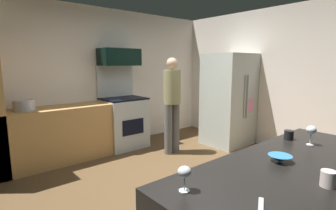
{
  "coord_description": "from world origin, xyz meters",
  "views": [
    {
      "loc": [
        -2.12,
        -2.25,
        1.59
      ],
      "look_at": [
        0.03,
        0.3,
        1.05
      ],
      "focal_mm": 27.65,
      "sensor_mm": 36.0,
      "label": 1
    }
  ],
  "objects_px": {
    "person_cook": "(172,101)",
    "mug_coffee": "(289,135)",
    "microwave": "(119,57)",
    "wine_glass_near": "(311,130)",
    "wine_glass_mid": "(184,173)",
    "oven_range": "(123,120)",
    "mixing_bowl_large": "(280,158)",
    "stock_pot": "(24,105)",
    "refrigerator": "(229,99)",
    "mug_tea": "(328,179)"
  },
  "relations": [
    {
      "from": "stock_pot",
      "to": "wine_glass_mid",
      "type": "bearing_deg",
      "value": -87.9
    },
    {
      "from": "refrigerator",
      "to": "mug_tea",
      "type": "distance_m",
      "value": 3.67
    },
    {
      "from": "mixing_bowl_large",
      "to": "wine_glass_near",
      "type": "distance_m",
      "value": 0.57
    },
    {
      "from": "microwave",
      "to": "person_cook",
      "type": "relative_size",
      "value": 0.44
    },
    {
      "from": "microwave",
      "to": "refrigerator",
      "type": "xyz_separation_m",
      "value": [
        1.7,
        -1.24,
        -0.82
      ]
    },
    {
      "from": "wine_glass_mid",
      "to": "mug_tea",
      "type": "height_order",
      "value": "wine_glass_mid"
    },
    {
      "from": "refrigerator",
      "to": "mixing_bowl_large",
      "type": "bearing_deg",
      "value": -137.12
    },
    {
      "from": "stock_pot",
      "to": "person_cook",
      "type": "bearing_deg",
      "value": -21.92
    },
    {
      "from": "person_cook",
      "to": "wine_glass_mid",
      "type": "relative_size",
      "value": 11.68
    },
    {
      "from": "mug_tea",
      "to": "oven_range",
      "type": "bearing_deg",
      "value": 76.81
    },
    {
      "from": "mixing_bowl_large",
      "to": "mug_tea",
      "type": "bearing_deg",
      "value": -113.76
    },
    {
      "from": "wine_glass_mid",
      "to": "mug_coffee",
      "type": "height_order",
      "value": "wine_glass_mid"
    },
    {
      "from": "refrigerator",
      "to": "mug_tea",
      "type": "height_order",
      "value": "refrigerator"
    },
    {
      "from": "mixing_bowl_large",
      "to": "wine_glass_mid",
      "type": "xyz_separation_m",
      "value": [
        -0.82,
        0.13,
        0.08
      ]
    },
    {
      "from": "microwave",
      "to": "stock_pot",
      "type": "bearing_deg",
      "value": -177.24
    },
    {
      "from": "person_cook",
      "to": "microwave",
      "type": "bearing_deg",
      "value": 117.04
    },
    {
      "from": "mixing_bowl_large",
      "to": "wine_glass_mid",
      "type": "bearing_deg",
      "value": 171.26
    },
    {
      "from": "wine_glass_near",
      "to": "mug_tea",
      "type": "relative_size",
      "value": 1.83
    },
    {
      "from": "oven_range",
      "to": "wine_glass_mid",
      "type": "xyz_separation_m",
      "value": [
        -1.54,
        -3.28,
        0.49
      ]
    },
    {
      "from": "oven_range",
      "to": "mug_tea",
      "type": "bearing_deg",
      "value": -103.19
    },
    {
      "from": "oven_range",
      "to": "stock_pot",
      "type": "bearing_deg",
      "value": 179.83
    },
    {
      "from": "mug_coffee",
      "to": "stock_pot",
      "type": "distance_m",
      "value": 3.54
    },
    {
      "from": "wine_glass_mid",
      "to": "mixing_bowl_large",
      "type": "bearing_deg",
      "value": -8.74
    },
    {
      "from": "mixing_bowl_large",
      "to": "stock_pot",
      "type": "xyz_separation_m",
      "value": [
        -0.94,
        3.41,
        0.06
      ]
    },
    {
      "from": "wine_glass_near",
      "to": "mug_tea",
      "type": "height_order",
      "value": "wine_glass_near"
    },
    {
      "from": "refrigerator",
      "to": "mug_coffee",
      "type": "xyz_separation_m",
      "value": [
        -1.84,
        -2.04,
        0.06
      ]
    },
    {
      "from": "mixing_bowl_large",
      "to": "stock_pot",
      "type": "bearing_deg",
      "value": 105.36
    },
    {
      "from": "mixing_bowl_large",
      "to": "wine_glass_near",
      "type": "height_order",
      "value": "wine_glass_near"
    },
    {
      "from": "person_cook",
      "to": "mixing_bowl_large",
      "type": "relative_size",
      "value": 10.27
    },
    {
      "from": "oven_range",
      "to": "mug_coffee",
      "type": "relative_size",
      "value": 18.13
    },
    {
      "from": "microwave",
      "to": "wine_glass_near",
      "type": "height_order",
      "value": "microwave"
    },
    {
      "from": "oven_range",
      "to": "person_cook",
      "type": "xyz_separation_m",
      "value": [
        0.48,
        -0.86,
        0.43
      ]
    },
    {
      "from": "person_cook",
      "to": "mug_coffee",
      "type": "distance_m",
      "value": 2.42
    },
    {
      "from": "mug_coffee",
      "to": "wine_glass_mid",
      "type": "bearing_deg",
      "value": -176.46
    },
    {
      "from": "microwave",
      "to": "stock_pot",
      "type": "height_order",
      "value": "microwave"
    },
    {
      "from": "refrigerator",
      "to": "wine_glass_mid",
      "type": "height_order",
      "value": "refrigerator"
    },
    {
      "from": "person_cook",
      "to": "mug_coffee",
      "type": "bearing_deg",
      "value": -104.85
    },
    {
      "from": "oven_range",
      "to": "microwave",
      "type": "distance_m",
      "value": 1.19
    },
    {
      "from": "microwave",
      "to": "refrigerator",
      "type": "height_order",
      "value": "microwave"
    },
    {
      "from": "oven_range",
      "to": "wine_glass_mid",
      "type": "height_order",
      "value": "oven_range"
    },
    {
      "from": "oven_range",
      "to": "stock_pot",
      "type": "xyz_separation_m",
      "value": [
        -1.66,
        0.0,
        0.46
      ]
    },
    {
      "from": "person_cook",
      "to": "mixing_bowl_large",
      "type": "height_order",
      "value": "person_cook"
    },
    {
      "from": "microwave",
      "to": "stock_pot",
      "type": "relative_size",
      "value": 2.48
    },
    {
      "from": "oven_range",
      "to": "mixing_bowl_large",
      "type": "relative_size",
      "value": 9.43
    },
    {
      "from": "oven_range",
      "to": "wine_glass_near",
      "type": "bearing_deg",
      "value": -92.71
    },
    {
      "from": "refrigerator",
      "to": "oven_range",
      "type": "bearing_deg",
      "value": 145.76
    },
    {
      "from": "oven_range",
      "to": "mug_tea",
      "type": "height_order",
      "value": "oven_range"
    },
    {
      "from": "wine_glass_near",
      "to": "refrigerator",
      "type": "bearing_deg",
      "value": 50.22
    },
    {
      "from": "wine_glass_near",
      "to": "mug_coffee",
      "type": "xyz_separation_m",
      "value": [
        0.02,
        0.2,
        -0.09
      ]
    },
    {
      "from": "oven_range",
      "to": "mixing_bowl_large",
      "type": "bearing_deg",
      "value": -102.01
    }
  ]
}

